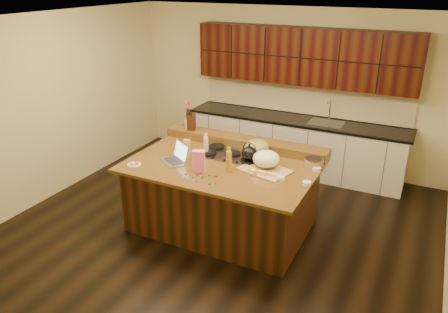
% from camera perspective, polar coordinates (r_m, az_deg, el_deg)
% --- Properties ---
extents(room, '(5.52, 5.02, 2.72)m').
position_cam_1_polar(room, '(5.45, -0.23, 3.21)').
color(room, black).
rests_on(room, ground).
extents(island, '(2.40, 1.60, 0.92)m').
position_cam_1_polar(island, '(5.81, -0.22, -5.05)').
color(island, black).
rests_on(island, ground).
extents(back_ledge, '(2.40, 0.30, 0.12)m').
position_cam_1_polar(back_ledge, '(6.17, 2.68, 1.93)').
color(back_ledge, black).
rests_on(back_ledge, island).
extents(cooktop, '(0.92, 0.52, 0.05)m').
position_cam_1_polar(cooktop, '(5.85, 1.09, 0.27)').
color(cooktop, gray).
rests_on(cooktop, island).
extents(back_counter, '(3.70, 0.66, 2.40)m').
position_cam_1_polar(back_counter, '(7.44, 9.60, 5.32)').
color(back_counter, silver).
rests_on(back_counter, ground).
extents(kettle, '(0.21, 0.21, 0.18)m').
position_cam_1_polar(kettle, '(5.58, 3.31, 0.42)').
color(kettle, black).
rests_on(kettle, cooktop).
extents(green_bowl, '(0.38, 0.38, 0.18)m').
position_cam_1_polar(green_bowl, '(5.81, 4.32, 1.30)').
color(green_bowl, olive).
rests_on(green_bowl, cooktop).
extents(laptop, '(0.45, 0.43, 0.25)m').
position_cam_1_polar(laptop, '(5.68, -6.17, -0.03)').
color(laptop, '#B7B7BC').
rests_on(laptop, island).
extents(oil_bottle, '(0.09, 0.09, 0.27)m').
position_cam_1_polar(oil_bottle, '(5.33, 0.63, -0.66)').
color(oil_bottle, '#B97E20').
rests_on(oil_bottle, island).
extents(vinegar_bottle, '(0.06, 0.06, 0.25)m').
position_cam_1_polar(vinegar_bottle, '(5.86, -2.37, 1.43)').
color(vinegar_bottle, silver).
rests_on(vinegar_bottle, island).
extents(wooden_tray, '(0.67, 0.56, 0.23)m').
position_cam_1_polar(wooden_tray, '(5.43, 5.49, -0.65)').
color(wooden_tray, tan).
rests_on(wooden_tray, island).
extents(ramekin_a, '(0.12, 0.12, 0.04)m').
position_cam_1_polar(ramekin_a, '(5.20, 7.42, -2.84)').
color(ramekin_a, white).
rests_on(ramekin_a, island).
extents(ramekin_b, '(0.11, 0.11, 0.04)m').
position_cam_1_polar(ramekin_b, '(5.13, 10.75, -3.48)').
color(ramekin_b, white).
rests_on(ramekin_b, island).
extents(ramekin_c, '(0.13, 0.13, 0.04)m').
position_cam_1_polar(ramekin_c, '(5.51, 12.03, -1.65)').
color(ramekin_c, white).
rests_on(ramekin_c, island).
extents(strainer_bowl, '(0.25, 0.25, 0.09)m').
position_cam_1_polar(strainer_bowl, '(5.62, 11.67, -0.88)').
color(strainer_bowl, '#996B3F').
rests_on(strainer_bowl, island).
extents(kitchen_timer, '(0.08, 0.08, 0.07)m').
position_cam_1_polar(kitchen_timer, '(5.25, 4.04, -2.31)').
color(kitchen_timer, silver).
rests_on(kitchen_timer, island).
extents(pink_bag, '(0.17, 0.13, 0.28)m').
position_cam_1_polar(pink_bag, '(5.33, -3.32, -0.64)').
color(pink_bag, pink).
rests_on(pink_bag, island).
extents(candy_plate, '(0.21, 0.21, 0.01)m').
position_cam_1_polar(candy_plate, '(5.69, -11.65, -1.02)').
color(candy_plate, white).
rests_on(candy_plate, island).
extents(package_box, '(0.10, 0.08, 0.12)m').
position_cam_1_polar(package_box, '(6.11, -4.90, 1.66)').
color(package_box, '#F7BF57').
rests_on(package_box, island).
extents(utensil_crock, '(0.14, 0.14, 0.14)m').
position_cam_1_polar(utensil_crock, '(6.52, -4.59, 4.24)').
color(utensil_crock, white).
rests_on(utensil_crock, back_ledge).
extents(knife_block, '(0.18, 0.22, 0.23)m').
position_cam_1_polar(knife_block, '(6.49, -4.30, 4.58)').
color(knife_block, black).
rests_on(knife_block, back_ledge).
extents(gumdrop_0, '(0.02, 0.02, 0.02)m').
position_cam_1_polar(gumdrop_0, '(5.24, -0.96, -2.61)').
color(gumdrop_0, red).
rests_on(gumdrop_0, island).
extents(gumdrop_1, '(0.02, 0.02, 0.02)m').
position_cam_1_polar(gumdrop_1, '(5.24, -4.05, -2.65)').
color(gumdrop_1, '#198C26').
rests_on(gumdrop_1, island).
extents(gumdrop_2, '(0.02, 0.02, 0.02)m').
position_cam_1_polar(gumdrop_2, '(5.30, -3.30, -2.36)').
color(gumdrop_2, red).
rests_on(gumdrop_2, island).
extents(gumdrop_3, '(0.02, 0.02, 0.02)m').
position_cam_1_polar(gumdrop_3, '(5.06, -1.98, -3.59)').
color(gumdrop_3, '#198C26').
rests_on(gumdrop_3, island).
extents(gumdrop_4, '(0.02, 0.02, 0.02)m').
position_cam_1_polar(gumdrop_4, '(5.13, -3.61, -3.25)').
color(gumdrop_4, red).
rests_on(gumdrop_4, island).
extents(gumdrop_5, '(0.02, 0.02, 0.02)m').
position_cam_1_polar(gumdrop_5, '(5.23, -2.82, -2.67)').
color(gumdrop_5, '#198C26').
rests_on(gumdrop_5, island).
extents(gumdrop_6, '(0.02, 0.02, 0.02)m').
position_cam_1_polar(gumdrop_6, '(5.34, -3.04, -2.14)').
color(gumdrop_6, red).
rests_on(gumdrop_6, island).
extents(gumdrop_7, '(0.02, 0.02, 0.02)m').
position_cam_1_polar(gumdrop_7, '(5.20, -2.92, -2.83)').
color(gumdrop_7, '#198C26').
rests_on(gumdrop_7, island).
extents(gumdrop_8, '(0.02, 0.02, 0.02)m').
position_cam_1_polar(gumdrop_8, '(5.25, -1.22, -2.57)').
color(gumdrop_8, red).
rests_on(gumdrop_8, island).
extents(gumdrop_9, '(0.02, 0.02, 0.02)m').
position_cam_1_polar(gumdrop_9, '(5.07, -1.85, -3.53)').
color(gumdrop_9, '#198C26').
rests_on(gumdrop_9, island).
extents(gumdrop_10, '(0.02, 0.02, 0.02)m').
position_cam_1_polar(gumdrop_10, '(5.29, -3.64, -2.42)').
color(gumdrop_10, red).
rests_on(gumdrop_10, island).
extents(gumdrop_11, '(0.02, 0.02, 0.02)m').
position_cam_1_polar(gumdrop_11, '(5.08, -1.13, -3.48)').
color(gumdrop_11, '#198C26').
rests_on(gumdrop_11, island).
extents(gumdrop_12, '(0.02, 0.02, 0.02)m').
position_cam_1_polar(gumdrop_12, '(5.32, -4.98, -2.30)').
color(gumdrop_12, red).
rests_on(gumdrop_12, island).
extents(gumdrop_13, '(0.02, 0.02, 0.02)m').
position_cam_1_polar(gumdrop_13, '(5.26, -2.01, -2.51)').
color(gumdrop_13, '#198C26').
rests_on(gumdrop_13, island).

